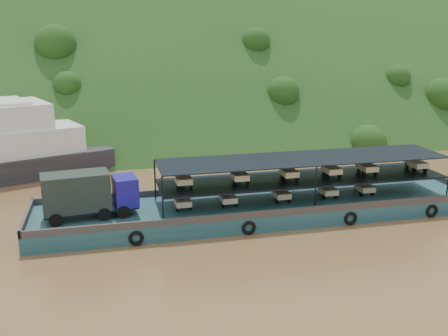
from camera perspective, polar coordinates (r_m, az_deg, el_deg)
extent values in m
plane|color=brown|center=(40.26, 3.79, -5.31)|extent=(160.00, 160.00, 0.00)
cube|color=#183714|center=(74.21, -4.53, 4.14)|extent=(140.00, 39.60, 39.60)
cube|color=#143A47|center=(39.77, 4.19, -4.66)|extent=(35.00, 7.00, 1.20)
cube|color=#592D19|center=(42.58, 2.82, -2.09)|extent=(35.00, 0.20, 0.50)
cube|color=#592D19|center=(36.45, 5.84, -5.14)|extent=(35.00, 0.20, 0.50)
cube|color=#592D19|center=(38.18, -21.63, -5.23)|extent=(0.20, 7.00, 0.50)
torus|color=black|center=(34.79, -10.00, -7.91)|extent=(1.06, 0.26, 1.06)
torus|color=black|center=(36.06, 2.86, -6.85)|extent=(1.06, 0.26, 1.06)
torus|color=black|center=(38.96, 14.28, -5.61)|extent=(1.06, 0.26, 1.06)
torus|color=black|center=(42.59, 22.67, -4.55)|extent=(1.06, 0.26, 1.06)
cylinder|color=black|center=(36.26, -18.67, -5.62)|extent=(0.99, 0.45, 0.96)
cylinder|color=black|center=(38.16, -18.80, -4.60)|extent=(0.99, 0.45, 0.96)
cylinder|color=black|center=(36.45, -13.54, -5.12)|extent=(0.99, 0.45, 0.96)
cylinder|color=black|center=(38.34, -13.93, -4.13)|extent=(0.99, 0.45, 0.96)
cylinder|color=black|center=(36.61, -11.45, -4.90)|extent=(0.99, 0.45, 0.96)
cylinder|color=black|center=(38.50, -11.95, -3.93)|extent=(0.99, 0.45, 0.96)
cube|color=black|center=(37.28, -14.93, -4.52)|extent=(6.73, 2.88, 0.19)
cube|color=navy|center=(37.22, -11.23, -2.53)|extent=(1.90, 2.48, 2.11)
cube|color=black|center=(37.23, -10.02, -1.85)|extent=(0.29, 1.91, 0.86)
cube|color=black|center=(36.79, -16.56, -2.62)|extent=(4.85, 2.84, 2.69)
cube|color=black|center=(40.24, 9.00, -1.19)|extent=(23.00, 5.00, 0.12)
cube|color=black|center=(39.82, 9.10, 1.08)|extent=(23.00, 5.00, 0.08)
cylinder|color=black|center=(35.11, -7.03, -3.56)|extent=(0.12, 0.12, 3.30)
cylinder|color=black|center=(39.85, -7.89, -1.32)|extent=(0.12, 0.12, 3.30)
cylinder|color=black|center=(38.05, 10.43, -2.22)|extent=(0.12, 0.12, 3.30)
cylinder|color=black|center=(42.47, 7.72, -0.29)|extent=(0.12, 0.12, 3.30)
cylinder|color=black|center=(47.79, 20.68, 0.59)|extent=(0.12, 0.12, 3.30)
cylinder|color=black|center=(39.10, -5.05, -3.69)|extent=(0.12, 0.52, 0.52)
cylinder|color=black|center=(37.35, -5.39, -4.61)|extent=(0.14, 0.52, 0.52)
cylinder|color=black|center=(37.49, -3.87, -4.50)|extent=(0.14, 0.52, 0.52)
cube|color=beige|center=(37.63, -4.72, -3.90)|extent=(1.15, 1.50, 0.44)
cube|color=#B10B1A|center=(38.65, -5.00, -3.10)|extent=(0.55, 0.80, 0.80)
cube|color=#B10B1A|center=(38.31, -4.97, -2.48)|extent=(0.50, 0.10, 0.10)
cylinder|color=black|center=(39.73, -0.03, -3.32)|extent=(0.12, 0.52, 0.52)
cylinder|color=black|center=(37.96, -0.13, -4.21)|extent=(0.14, 0.52, 0.52)
cylinder|color=black|center=(38.20, 1.33, -4.09)|extent=(0.14, 0.52, 0.52)
cube|color=beige|center=(38.29, 0.48, -3.51)|extent=(1.15, 1.50, 0.44)
cube|color=red|center=(39.29, 0.07, -2.74)|extent=(0.55, 0.80, 0.80)
cube|color=red|center=(38.96, 0.14, -2.13)|extent=(0.50, 0.10, 0.10)
cylinder|color=black|center=(40.92, 5.88, -2.85)|extent=(0.12, 0.52, 0.52)
cylinder|color=black|center=(39.15, 6.06, -3.69)|extent=(0.14, 0.52, 0.52)
cylinder|color=black|center=(39.49, 7.43, -3.57)|extent=(0.14, 0.52, 0.52)
cube|color=#C7B08D|center=(39.52, 6.59, -3.01)|extent=(1.15, 1.50, 0.44)
cube|color=red|center=(40.49, 6.04, -2.28)|extent=(0.55, 0.80, 0.80)
cube|color=red|center=(40.17, 6.15, -1.68)|extent=(0.50, 0.10, 0.10)
cylinder|color=black|center=(42.37, 10.97, -2.43)|extent=(0.12, 0.52, 0.52)
cylinder|color=black|center=(40.62, 11.37, -3.22)|extent=(0.14, 0.52, 0.52)
cylinder|color=black|center=(41.04, 12.64, -3.10)|extent=(0.14, 0.52, 0.52)
cube|color=beige|center=(41.02, 11.83, -2.56)|extent=(1.15, 1.50, 0.44)
cube|color=red|center=(41.96, 11.18, -1.87)|extent=(0.55, 0.80, 0.80)
cube|color=red|center=(41.65, 11.32, -1.29)|extent=(0.50, 0.10, 0.10)
cylinder|color=black|center=(43.80, 14.87, -2.08)|extent=(0.12, 0.52, 0.52)
cylinder|color=black|center=(42.07, 15.42, -2.83)|extent=(0.14, 0.52, 0.52)
cylinder|color=black|center=(42.55, 16.60, -2.72)|extent=(0.14, 0.52, 0.52)
cube|color=#C3B78A|center=(42.50, 15.81, -2.20)|extent=(1.15, 1.50, 0.44)
cube|color=#B90C1B|center=(43.40, 15.10, -1.54)|extent=(0.55, 0.80, 0.80)
cube|color=#B90C1B|center=(43.10, 15.27, -0.98)|extent=(0.50, 0.10, 0.10)
cylinder|color=black|center=(38.59, -4.98, -1.27)|extent=(0.12, 0.52, 0.52)
cylinder|color=black|center=(36.82, -5.32, -2.08)|extent=(0.14, 0.52, 0.52)
cylinder|color=black|center=(36.97, -3.78, -1.98)|extent=(0.14, 0.52, 0.52)
cube|color=#C3BD8A|center=(37.12, -4.64, -1.37)|extent=(1.15, 1.50, 0.44)
cube|color=red|center=(38.16, -4.93, -0.64)|extent=(0.55, 0.80, 0.80)
cube|color=red|center=(37.84, -4.90, 0.01)|extent=(0.50, 0.10, 0.10)
cylinder|color=black|center=(39.44, 1.26, -0.85)|extent=(0.12, 0.52, 0.52)
cylinder|color=black|center=(37.65, 1.23, -1.63)|extent=(0.14, 0.52, 0.52)
cylinder|color=black|center=(37.91, 2.69, -1.53)|extent=(0.14, 0.52, 0.52)
cube|color=beige|center=(38.00, 1.83, -0.94)|extent=(1.15, 1.50, 0.44)
cube|color=#1A2B9C|center=(39.02, 1.38, -0.23)|extent=(0.55, 0.80, 0.80)
cube|color=#1A2B9C|center=(38.71, 1.46, 0.40)|extent=(0.50, 0.10, 0.10)
cylinder|color=black|center=(40.62, 6.71, -0.48)|extent=(0.12, 0.52, 0.52)
cylinder|color=black|center=(38.83, 6.93, -1.22)|extent=(0.14, 0.52, 0.52)
cylinder|color=black|center=(39.18, 8.31, -1.12)|extent=(0.14, 0.52, 0.52)
cube|color=beige|center=(39.22, 7.46, -0.55)|extent=(1.15, 1.50, 0.44)
cube|color=#B00B17|center=(40.21, 6.88, 0.12)|extent=(0.55, 0.80, 0.80)
cube|color=#B00B17|center=(39.91, 7.00, 0.74)|extent=(0.50, 0.10, 0.10)
cylinder|color=black|center=(41.99, 11.38, -0.16)|extent=(0.12, 0.52, 0.52)
cylinder|color=black|center=(40.22, 11.80, -0.86)|extent=(0.14, 0.52, 0.52)
cylinder|color=black|center=(40.65, 13.07, -0.76)|extent=(0.14, 0.52, 0.52)
cube|color=beige|center=(40.65, 12.25, -0.22)|extent=(1.15, 1.50, 0.44)
cube|color=beige|center=(41.60, 11.59, 0.42)|extent=(0.55, 0.80, 0.80)
cube|color=beige|center=(41.30, 11.74, 1.03)|extent=(0.50, 0.10, 0.10)
cylinder|color=black|center=(43.40, 15.16, 0.10)|extent=(0.12, 0.52, 0.52)
cylinder|color=black|center=(41.64, 15.72, -0.56)|extent=(0.14, 0.52, 0.52)
cylinder|color=black|center=(42.14, 16.91, -0.47)|extent=(0.14, 0.52, 0.52)
cube|color=beige|center=(42.09, 16.12, 0.05)|extent=(1.15, 1.50, 0.44)
cube|color=red|center=(43.02, 15.39, 0.67)|extent=(0.55, 0.80, 0.80)
cube|color=red|center=(42.73, 15.57, 1.25)|extent=(0.50, 0.10, 0.10)
cylinder|color=black|center=(45.75, 20.21, 0.45)|extent=(0.12, 0.52, 0.52)
cylinder|color=black|center=(44.04, 20.94, -0.17)|extent=(0.14, 0.52, 0.52)
cylinder|color=black|center=(44.61, 22.00, -0.09)|extent=(0.14, 0.52, 0.52)
cube|color=beige|center=(44.52, 21.26, 0.41)|extent=(1.15, 1.50, 0.44)
cube|color=#C6B48C|center=(45.39, 20.47, 0.99)|extent=(0.55, 0.80, 0.80)
cube|color=#C6B48C|center=(45.12, 20.67, 1.54)|extent=(0.50, 0.10, 0.10)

